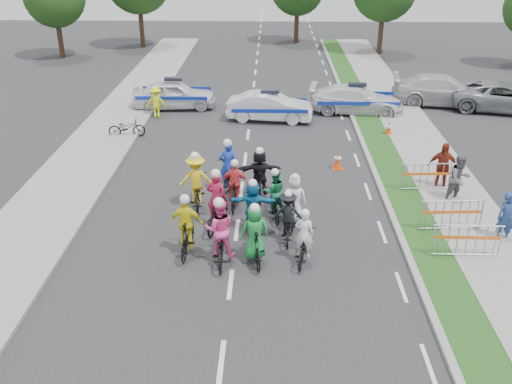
{
  "coord_description": "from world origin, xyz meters",
  "views": [
    {
      "loc": [
        1.04,
        -12.83,
        8.88
      ],
      "look_at": [
        0.6,
        3.53,
        1.1
      ],
      "focal_mm": 40.0,
      "sensor_mm": 36.0,
      "label": 1
    }
  ],
  "objects_px": {
    "rider_0": "(304,244)",
    "rider_4": "(288,220)",
    "rider_10": "(197,186)",
    "police_car_0": "(174,94)",
    "rider_8": "(274,199)",
    "civilian_sedan": "(443,90)",
    "rider_1": "(255,239)",
    "rider_12": "(228,174)",
    "spectator_2": "(442,167)",
    "marshal_hiviz": "(156,102)",
    "cone_0": "(338,161)",
    "spectator_1": "(459,179)",
    "parked_bike": "(127,128)",
    "barrier_1": "(451,217)",
    "rider_11": "(260,177)",
    "rider_7": "(294,205)",
    "rider_3": "(187,231)",
    "civilian_suv": "(504,97)",
    "cone_1": "(389,129)",
    "rider_6": "(217,208)",
    "rider_9": "(235,189)",
    "police_car_1": "(270,107)",
    "police_car_2": "(356,100)",
    "barrier_2": "(428,178)",
    "rider_5": "(253,209)",
    "barrier_0": "(467,242)",
    "rider_2": "(220,237)",
    "spectator_0": "(506,218)"
  },
  "relations": [
    {
      "from": "barrier_0",
      "to": "rider_9",
      "type": "bearing_deg",
      "value": 155.42
    },
    {
      "from": "rider_8",
      "to": "civilian_sedan",
      "type": "bearing_deg",
      "value": -133.06
    },
    {
      "from": "police_car_1",
      "to": "civilian_suv",
      "type": "distance_m",
      "value": 12.18
    },
    {
      "from": "rider_1",
      "to": "rider_12",
      "type": "relative_size",
      "value": 0.91
    },
    {
      "from": "rider_0",
      "to": "rider_4",
      "type": "relative_size",
      "value": 1.03
    },
    {
      "from": "rider_6",
      "to": "rider_0",
      "type": "bearing_deg",
      "value": 155.62
    },
    {
      "from": "police_car_0",
      "to": "parked_bike",
      "type": "relative_size",
      "value": 2.6
    },
    {
      "from": "cone_0",
      "to": "rider_3",
      "type": "bearing_deg",
      "value": -127.99
    },
    {
      "from": "rider_4",
      "to": "rider_12",
      "type": "xyz_separation_m",
      "value": [
        -2.05,
        3.4,
        0.0
      ]
    },
    {
      "from": "rider_3",
      "to": "police_car_1",
      "type": "bearing_deg",
      "value": -97.41
    },
    {
      "from": "rider_4",
      "to": "spectator_1",
      "type": "xyz_separation_m",
      "value": [
        5.95,
        2.72,
        0.22
      ]
    },
    {
      "from": "rider_1",
      "to": "rider_11",
      "type": "height_order",
      "value": "rider_11"
    },
    {
      "from": "rider_7",
      "to": "rider_10",
      "type": "xyz_separation_m",
      "value": [
        -3.26,
        1.19,
        0.07
      ]
    },
    {
      "from": "rider_12",
      "to": "police_car_1",
      "type": "bearing_deg",
      "value": -109.89
    },
    {
      "from": "cone_1",
      "to": "police_car_1",
      "type": "bearing_deg",
      "value": 158.35
    },
    {
      "from": "rider_1",
      "to": "civilian_suv",
      "type": "xyz_separation_m",
      "value": [
        12.39,
        14.8,
        -0.01
      ]
    },
    {
      "from": "rider_3",
      "to": "rider_9",
      "type": "relative_size",
      "value": 1.07
    },
    {
      "from": "parked_bike",
      "to": "police_car_2",
      "type": "bearing_deg",
      "value": -78.18
    },
    {
      "from": "rider_4",
      "to": "parked_bike",
      "type": "bearing_deg",
      "value": -50.48
    },
    {
      "from": "rider_12",
      "to": "barrier_2",
      "type": "relative_size",
      "value": 1.05
    },
    {
      "from": "rider_5",
      "to": "police_car_0",
      "type": "relative_size",
      "value": 0.42
    },
    {
      "from": "rider_3",
      "to": "rider_5",
      "type": "xyz_separation_m",
      "value": [
        1.88,
        1.38,
        0.02
      ]
    },
    {
      "from": "rider_4",
      "to": "cone_0",
      "type": "distance_m",
      "value": 6.03
    },
    {
      "from": "cone_1",
      "to": "rider_6",
      "type": "bearing_deg",
      "value": -128.76
    },
    {
      "from": "rider_7",
      "to": "rider_11",
      "type": "bearing_deg",
      "value": -54.06
    },
    {
      "from": "police_car_1",
      "to": "spectator_0",
      "type": "distance_m",
      "value": 13.67
    },
    {
      "from": "spectator_1",
      "to": "parked_bike",
      "type": "bearing_deg",
      "value": 131.41
    },
    {
      "from": "police_car_2",
      "to": "civilian_sedan",
      "type": "bearing_deg",
      "value": -63.63
    },
    {
      "from": "rider_12",
      "to": "police_car_2",
      "type": "xyz_separation_m",
      "value": [
        5.83,
        9.61,
        0.02
      ]
    },
    {
      "from": "rider_3",
      "to": "civilian_suv",
      "type": "bearing_deg",
      "value": -131.82
    },
    {
      "from": "rider_10",
      "to": "rider_7",
      "type": "bearing_deg",
      "value": 153.55
    },
    {
      "from": "rider_5",
      "to": "cone_1",
      "type": "height_order",
      "value": "rider_5"
    },
    {
      "from": "rider_3",
      "to": "police_car_2",
      "type": "distance_m",
      "value": 15.42
    },
    {
      "from": "rider_6",
      "to": "rider_8",
      "type": "relative_size",
      "value": 1.17
    },
    {
      "from": "rider_8",
      "to": "rider_10",
      "type": "relative_size",
      "value": 0.87
    },
    {
      "from": "barrier_1",
      "to": "cone_0",
      "type": "distance_m",
      "value": 5.88
    },
    {
      "from": "rider_4",
      "to": "rider_12",
      "type": "height_order",
      "value": "rider_12"
    },
    {
      "from": "rider_11",
      "to": "civilian_suv",
      "type": "bearing_deg",
      "value": -143.31
    },
    {
      "from": "rider_10",
      "to": "civilian_sedan",
      "type": "bearing_deg",
      "value": -139.48
    },
    {
      "from": "rider_8",
      "to": "police_car_0",
      "type": "bearing_deg",
      "value": -75.23
    },
    {
      "from": "spectator_1",
      "to": "marshal_hiviz",
      "type": "distance_m",
      "value": 15.32
    },
    {
      "from": "rider_1",
      "to": "cone_0",
      "type": "height_order",
      "value": "rider_1"
    },
    {
      "from": "rider_0",
      "to": "police_car_0",
      "type": "height_order",
      "value": "rider_0"
    },
    {
      "from": "rider_3",
      "to": "rider_11",
      "type": "distance_m",
      "value": 4.29
    },
    {
      "from": "rider_2",
      "to": "rider_4",
      "type": "xyz_separation_m",
      "value": [
        1.95,
        1.25,
        -0.08
      ]
    },
    {
      "from": "rider_1",
      "to": "barrier_2",
      "type": "relative_size",
      "value": 0.95
    },
    {
      "from": "civilian_suv",
      "to": "spectator_1",
      "type": "relative_size",
      "value": 2.94
    },
    {
      "from": "rider_10",
      "to": "police_car_0",
      "type": "relative_size",
      "value": 0.49
    },
    {
      "from": "spectator_2",
      "to": "marshal_hiviz",
      "type": "relative_size",
      "value": 1.16
    },
    {
      "from": "rider_6",
      "to": "barrier_2",
      "type": "xyz_separation_m",
      "value": [
        7.33,
        2.82,
        -0.11
      ]
    }
  ]
}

